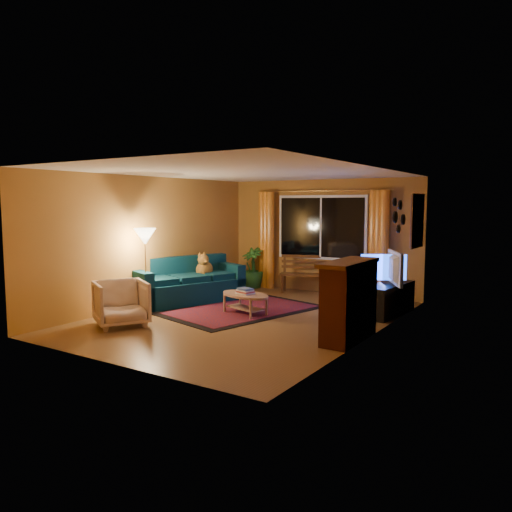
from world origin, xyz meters
The scene contains 22 objects.
floor centered at (0.00, 0.00, -0.01)m, with size 4.50×6.00×0.02m, color brown.
ceiling centered at (0.00, 0.00, 2.51)m, with size 4.50×6.00×0.02m, color white.
wall_back centered at (0.00, 3.01, 1.25)m, with size 4.50×0.02×2.50m, color #B57B33.
wall_left centered at (-2.26, 0.00, 1.25)m, with size 0.02×6.00×2.50m, color #B57B33.
wall_right centered at (2.26, 0.00, 1.25)m, with size 0.02×6.00×2.50m, color #B57B33.
window centered at (0.00, 2.94, 1.45)m, with size 2.00×0.02×1.30m, color black.
curtain_rod centered at (0.00, 2.90, 2.25)m, with size 0.03×0.03×3.20m, color #BF8C3F.
curtain_left centered at (-1.35, 2.88, 1.12)m, with size 0.36×0.36×2.24m, color orange.
curtain_right centered at (1.35, 2.88, 1.12)m, with size 0.36×0.36×2.24m, color orange.
bench centered at (-0.13, 2.75, 0.20)m, with size 1.36×0.40×0.41m, color #49280F.
potted_plant centered at (-1.63, 2.66, 0.48)m, with size 0.53×0.53×0.96m, color #235B1E.
sofa centered at (-1.75, 0.47, 0.45)m, with size 0.95×2.21×0.89m, color #062530.
dog centered at (-1.70, 0.97, 0.70)m, with size 0.34×0.47×0.52m, color olive, non-canonical shape.
armchair centered at (-1.38, -1.59, 0.41)m, with size 0.79×0.74×0.81m, color beige.
floor_lamp centered at (-1.87, -0.54, 0.76)m, with size 0.25×0.25×1.53m, color #BF8C3F.
rug centered at (-0.40, 0.43, 0.01)m, with size 1.81×2.85×0.02m, color maroon.
coffee_table centered at (-0.15, 0.18, 0.19)m, with size 1.04×1.04×0.38m, color #A57A5B.
tv_console centered at (2.00, 1.54, 0.28)m, with size 0.45×1.34×0.56m, color black.
television centered at (2.00, 1.54, 0.85)m, with size 1.01×0.13×0.58m, color black.
fireplace centered at (2.05, -0.40, 0.55)m, with size 0.40×1.20×1.10m, color maroon.
mirror_cluster centered at (2.21, 1.30, 1.80)m, with size 0.06×0.60×0.56m, color black, non-canonical shape.
painting centered at (2.22, 2.45, 1.65)m, with size 0.04×0.76×0.96m, color #C5481D.
Camera 1 is at (4.75, -7.08, 1.97)m, focal length 35.00 mm.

